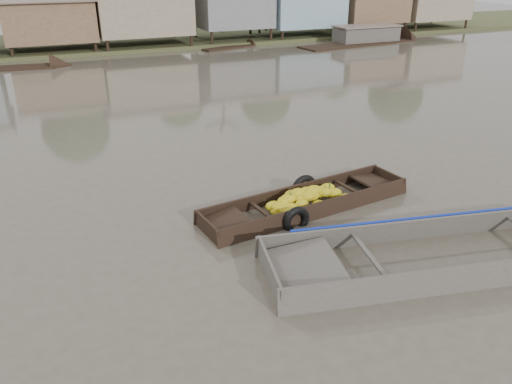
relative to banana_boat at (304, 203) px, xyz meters
name	(u,v)px	position (x,y,z in m)	size (l,w,h in m)	color
ground	(304,239)	(-0.76, -1.40, -0.17)	(120.00, 120.00, 0.00)	#534D3F
riverbank	(141,1)	(2.27, 30.46, 2.90)	(120.00, 12.47, 10.22)	#384723
banana_boat	(304,203)	(0.00, 0.00, 0.00)	(5.99, 2.13, 0.84)	black
viewer_boat	(454,257)	(1.81, -3.46, -0.09)	(8.62, 3.81, 0.67)	#443F3A
distant_boats	(309,46)	(12.57, 22.55, 0.03)	(49.46, 15.96, 1.38)	black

